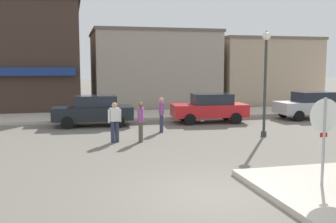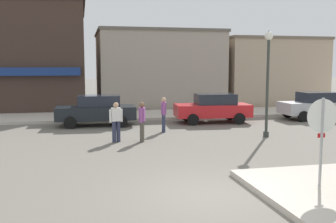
# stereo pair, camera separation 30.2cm
# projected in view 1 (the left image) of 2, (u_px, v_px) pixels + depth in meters

# --- Properties ---
(ground_plane) EXTENTS (160.00, 160.00, 0.00)m
(ground_plane) POSITION_uv_depth(u_px,v_px,m) (215.00, 196.00, 9.32)
(ground_plane) COLOR #6B665B
(kerb_far) EXTENTS (80.00, 4.00, 0.15)m
(kerb_far) POSITION_uv_depth(u_px,v_px,m) (128.00, 115.00, 23.67)
(kerb_far) COLOR beige
(kerb_far) RESTS_ON ground
(stop_sign) EXTENTS (0.82, 0.07, 2.30)m
(stop_sign) POSITION_uv_depth(u_px,v_px,m) (324.00, 130.00, 9.56)
(stop_sign) COLOR #9E9EA3
(stop_sign) RESTS_ON ground
(lamp_post) EXTENTS (0.36, 0.36, 4.54)m
(lamp_post) POSITION_uv_depth(u_px,v_px,m) (266.00, 68.00, 16.74)
(lamp_post) COLOR #333833
(lamp_post) RESTS_ON ground
(parked_car_nearest) EXTENTS (4.09, 2.06, 1.56)m
(parked_car_nearest) POSITION_uv_depth(u_px,v_px,m) (94.00, 110.00, 19.98)
(parked_car_nearest) COLOR black
(parked_car_nearest) RESTS_ON ground
(parked_car_second) EXTENTS (4.12, 2.10, 1.56)m
(parked_car_second) POSITION_uv_depth(u_px,v_px,m) (210.00, 108.00, 21.20)
(parked_car_second) COLOR red
(parked_car_second) RESTS_ON ground
(parked_car_third) EXTENTS (4.01, 1.91, 1.56)m
(parked_car_third) POSITION_uv_depth(u_px,v_px,m) (311.00, 105.00, 22.69)
(parked_car_third) COLOR #B7B7BC
(parked_car_third) RESTS_ON ground
(pedestrian_crossing_near) EXTENTS (0.56, 0.29, 1.61)m
(pedestrian_crossing_near) POSITION_uv_depth(u_px,v_px,m) (115.00, 121.00, 15.70)
(pedestrian_crossing_near) COLOR #2D334C
(pedestrian_crossing_near) RESTS_ON ground
(pedestrian_crossing_far) EXTENTS (0.31, 0.55, 1.61)m
(pedestrian_crossing_far) POSITION_uv_depth(u_px,v_px,m) (141.00, 121.00, 15.78)
(pedestrian_crossing_far) COLOR #4C473D
(pedestrian_crossing_far) RESTS_ON ground
(pedestrian_kerb_side) EXTENTS (0.28, 0.56, 1.61)m
(pedestrian_kerb_side) POSITION_uv_depth(u_px,v_px,m) (161.00, 114.00, 18.10)
(pedestrian_kerb_side) COLOR #2D334C
(pedestrian_kerb_side) RESTS_ON ground
(building_corner_shop) EXTENTS (10.72, 10.48, 7.43)m
(building_corner_shop) POSITION_uv_depth(u_px,v_px,m) (4.00, 56.00, 28.11)
(building_corner_shop) COLOR #3D2D26
(building_corner_shop) RESTS_ON ground
(building_storefront_left_near) EXTENTS (8.93, 7.82, 5.58)m
(building_storefront_left_near) POSITION_uv_depth(u_px,v_px,m) (151.00, 69.00, 29.98)
(building_storefront_left_near) COLOR #9E9384
(building_storefront_left_near) RESTS_ON ground
(building_storefront_left_mid) EXTENTS (7.81, 6.97, 5.16)m
(building_storefront_left_mid) POSITION_uv_depth(u_px,v_px,m) (258.00, 72.00, 31.63)
(building_storefront_left_mid) COLOR tan
(building_storefront_left_mid) RESTS_ON ground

